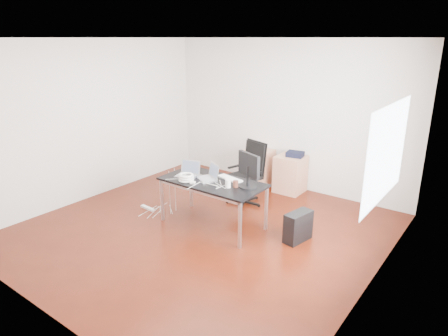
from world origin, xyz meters
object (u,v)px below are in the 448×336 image
Objects in this scene: office_chair at (249,170)px; pc_tower at (298,227)px; filing_cabinet_left at (258,167)px; filing_cabinet_right at (290,174)px; desk at (213,184)px.

office_chair reaches higher than pc_tower.
office_chair is 1.54× the size of filing_cabinet_left.
office_chair is 1.54× the size of filing_cabinet_right.
office_chair is at bearing 161.92° from pc_tower.
office_chair is at bearing -68.49° from filing_cabinet_left.
office_chair is 1.01m from filing_cabinet_right.
pc_tower is at bearing -13.65° from office_chair.
filing_cabinet_left is at bearing 127.04° from office_chair.
office_chair is 1.60m from pc_tower.
office_chair is at bearing -110.78° from filing_cabinet_right.
desk is at bearing -98.23° from filing_cabinet_right.
filing_cabinet_right is at bearing 0.00° from filing_cabinet_left.
filing_cabinet_right is at bearing 81.77° from desk.
desk is 1.42m from pc_tower.
office_chair reaches higher than filing_cabinet_right.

